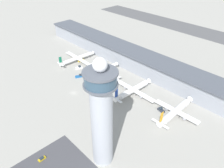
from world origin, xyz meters
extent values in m
plane|color=#9E9B93|center=(0.00, 0.00, 0.00)|extent=(1000.00, 1000.00, 0.00)
cube|color=#9399A3|center=(0.00, 70.00, 7.46)|extent=(247.20, 22.00, 14.93)
cube|color=#4C515B|center=(0.00, 70.00, 15.73)|extent=(247.20, 25.00, 1.60)
cube|color=#515154|center=(0.00, 210.83, 0.00)|extent=(370.80, 44.00, 0.01)
cylinder|color=#ADB2BC|center=(64.69, -24.98, 24.96)|extent=(10.97, 10.97, 49.92)
cylinder|color=#565B66|center=(64.69, -24.98, 50.32)|extent=(16.04, 16.04, 0.80)
cylinder|color=#334C60|center=(64.69, -24.98, 53.36)|extent=(14.75, 14.75, 5.29)
cylinder|color=#565B66|center=(64.69, -24.98, 56.50)|extent=(16.04, 16.04, 1.00)
sphere|color=white|center=(64.69, -24.98, 60.29)|extent=(6.57, 6.57, 6.57)
cylinder|color=white|center=(-43.16, 35.68, 4.02)|extent=(4.31, 33.35, 3.64)
cone|color=white|center=(-42.79, 53.95, 4.02)|extent=(3.71, 3.35, 3.64)
cone|color=white|center=(-43.54, 16.86, 4.02)|extent=(3.37, 4.44, 3.28)
cube|color=white|center=(-43.14, 36.34, 3.38)|extent=(42.04, 5.24, 0.44)
cylinder|color=#A8A8B2|center=(-51.93, 37.52, 2.28)|extent=(2.08, 4.05, 2.00)
cylinder|color=#A8A8B2|center=(-34.31, 37.17, 2.28)|extent=(2.08, 4.05, 2.00)
cube|color=#14704C|center=(-43.55, 15.98, 8.75)|extent=(0.36, 2.81, 5.83)
cube|color=white|center=(-43.56, 15.58, 4.38)|extent=(10.24, 2.21, 0.24)
cylinder|color=black|center=(-42.85, 51.12, 1.10)|extent=(0.28, 0.28, 2.20)
cylinder|color=black|center=(-40.61, 35.49, 1.10)|extent=(0.28, 0.28, 2.20)
cylinder|color=black|center=(-45.71, 35.60, 1.10)|extent=(0.28, 0.28, 2.20)
cylinder|color=white|center=(-6.03, 38.70, 4.26)|extent=(4.56, 26.80, 3.82)
cone|color=white|center=(-6.45, 53.77, 4.26)|extent=(3.92, 3.55, 3.82)
cone|color=white|center=(-5.60, 23.06, 4.26)|extent=(3.57, 4.68, 3.44)
cube|color=white|center=(-6.05, 39.23, 3.59)|extent=(38.64, 5.47, 0.44)
cylinder|color=#A8A8B2|center=(-14.16, 40.01, 2.43)|extent=(2.22, 4.26, 2.10)
cylinder|color=#A8A8B2|center=(2.01, 40.46, 2.43)|extent=(2.22, 4.26, 2.10)
cube|color=#197FB2|center=(-5.57, 22.14, 9.23)|extent=(0.38, 2.81, 6.12)
cube|color=white|center=(-5.56, 21.74, 4.64)|extent=(10.76, 2.30, 0.24)
cylinder|color=black|center=(-6.37, 50.85, 1.17)|extent=(0.28, 0.28, 2.34)
cylinder|color=black|center=(-3.35, 38.51, 1.17)|extent=(0.28, 0.28, 2.34)
cylinder|color=black|center=(-8.70, 38.36, 1.17)|extent=(0.28, 0.28, 2.34)
cylinder|color=white|center=(34.57, 34.14, 4.56)|extent=(4.95, 30.41, 4.46)
cone|color=white|center=(34.84, 51.32, 4.56)|extent=(4.53, 4.09, 4.46)
cone|color=white|center=(34.28, 16.30, 4.56)|extent=(4.10, 5.42, 4.02)
cube|color=white|center=(34.58, 34.75, 3.78)|extent=(41.40, 5.06, 0.44)
cylinder|color=#A8A8B2|center=(25.91, 35.89, 2.43)|extent=(2.53, 4.95, 2.46)
cylinder|color=#A8A8B2|center=(43.27, 35.61, 2.43)|extent=(2.53, 4.95, 2.46)
cube|color=navy|center=(34.26, 15.23, 10.36)|extent=(0.34, 2.80, 7.14)
cube|color=white|center=(34.26, 14.83, 5.01)|extent=(12.53, 2.20, 0.24)
cylinder|color=black|center=(34.79, 48.11, 1.16)|extent=(0.28, 0.28, 2.33)
cylinder|color=black|center=(37.69, 33.90, 1.16)|extent=(0.28, 0.28, 2.33)
cylinder|color=black|center=(31.44, 34.00, 1.16)|extent=(0.28, 0.28, 2.33)
cylinder|color=white|center=(72.55, 36.24, 4.62)|extent=(5.20, 29.97, 4.57)
cone|color=white|center=(72.19, 53.23, 4.62)|extent=(4.66, 4.21, 4.57)
cone|color=white|center=(72.92, 18.57, 4.62)|extent=(4.23, 5.57, 4.11)
cube|color=white|center=(72.54, 36.84, 3.82)|extent=(34.61, 5.13, 0.44)
cylinder|color=#A8A8B2|center=(65.27, 37.69, 2.43)|extent=(2.62, 5.08, 2.51)
cylinder|color=#A8A8B2|center=(79.76, 37.99, 2.43)|extent=(2.62, 5.08, 2.51)
cube|color=orange|center=(72.94, 17.47, 10.56)|extent=(0.36, 2.81, 7.31)
cube|color=white|center=(72.95, 17.07, 5.07)|extent=(12.84, 2.27, 0.24)
cylinder|color=black|center=(72.26, 49.98, 1.17)|extent=(0.28, 0.28, 2.33)
cylinder|color=black|center=(75.75, 36.11, 1.17)|extent=(0.28, 0.28, 2.33)
cylinder|color=black|center=(69.35, 35.97, 1.17)|extent=(0.28, 0.28, 2.33)
cube|color=black|center=(62.64, 33.08, 0.06)|extent=(5.26, 3.25, 0.12)
cube|color=#2D333D|center=(62.64, 33.08, 0.80)|extent=(6.19, 3.53, 1.59)
cube|color=#232D38|center=(62.07, 33.19, 2.24)|extent=(2.13, 2.45, 1.30)
cube|color=black|center=(-30.48, 27.64, 0.06)|extent=(4.30, 6.30, 0.12)
cube|color=silver|center=(-30.48, 27.64, 0.80)|extent=(4.78, 7.37, 1.60)
cube|color=#232D38|center=(-30.24, 28.29, 2.25)|extent=(2.82, 2.72, 1.31)
cube|color=black|center=(-41.11, 38.38, 0.06)|extent=(4.18, 5.82, 0.12)
cube|color=gold|center=(-41.11, 38.38, 0.81)|extent=(4.66, 6.79, 1.62)
cube|color=#232D38|center=(-41.35, 37.79, 2.28)|extent=(2.69, 2.57, 1.33)
cube|color=black|center=(-16.99, 18.73, 0.06)|extent=(5.24, 7.42, 0.12)
cube|color=#195699|center=(-16.99, 18.73, 0.72)|extent=(5.91, 8.68, 1.45)
cube|color=#232D38|center=(-16.63, 19.48, 2.04)|extent=(3.10, 3.24, 1.19)
cube|color=black|center=(41.50, -50.70, 0.06)|extent=(1.97, 3.70, 0.12)
cube|color=gold|center=(41.50, -50.70, 0.40)|extent=(2.08, 4.39, 0.80)
cube|color=#232D38|center=(41.50, -50.81, 1.13)|extent=(1.76, 2.45, 0.66)
camera|label=1|loc=(127.10, -76.94, 103.48)|focal=35.00mm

